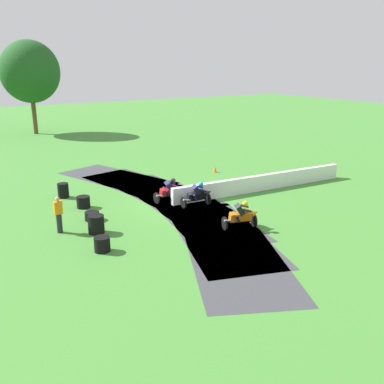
% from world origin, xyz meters
% --- Properties ---
extents(ground_plane, '(120.00, 120.00, 0.00)m').
position_xyz_m(ground_plane, '(0.00, 0.00, 0.00)').
color(ground_plane, '#428433').
extents(track_asphalt, '(6.99, 22.12, 0.01)m').
position_xyz_m(track_asphalt, '(-0.60, 0.03, 0.00)').
color(track_asphalt, '#3D3D42').
rests_on(track_asphalt, ground).
extents(safety_barrier, '(11.67, 0.87, 0.90)m').
position_xyz_m(safety_barrier, '(5.17, -0.25, 0.45)').
color(safety_barrier, white).
rests_on(safety_barrier, ground).
extents(motorcycle_lead_orange, '(1.70, 1.10, 1.43)m').
position_xyz_m(motorcycle_lead_orange, '(0.36, -4.51, 0.64)').
color(motorcycle_lead_orange, black).
rests_on(motorcycle_lead_orange, ground).
extents(motorcycle_chase_black, '(1.70, 0.90, 1.43)m').
position_xyz_m(motorcycle_chase_black, '(0.39, -0.84, 0.64)').
color(motorcycle_chase_black, black).
rests_on(motorcycle_chase_black, ground).
extents(motorcycle_trailing_red, '(1.68, 0.86, 1.42)m').
position_xyz_m(motorcycle_trailing_red, '(-0.43, 0.61, 0.63)').
color(motorcycle_trailing_red, black).
rests_on(motorcycle_trailing_red, ground).
extents(tire_stack_near, '(0.63, 0.63, 0.60)m').
position_xyz_m(tire_stack_near, '(-5.82, -3.55, 0.30)').
color(tire_stack_near, black).
rests_on(tire_stack_near, ground).
extents(tire_stack_mid_a, '(0.70, 0.70, 0.80)m').
position_xyz_m(tire_stack_mid_a, '(-5.34, -1.57, 0.40)').
color(tire_stack_mid_a, black).
rests_on(tire_stack_mid_a, ground).
extents(tire_stack_mid_b, '(0.68, 0.68, 0.40)m').
position_xyz_m(tire_stack_mid_b, '(-4.95, 0.09, 0.20)').
color(tire_stack_mid_b, black).
rests_on(tire_stack_mid_b, ground).
extents(tire_stack_far, '(0.68, 0.68, 0.60)m').
position_xyz_m(tire_stack_far, '(-4.70, 2.07, 0.30)').
color(tire_stack_far, black).
rests_on(tire_stack_far, ground).
extents(tire_stack_extra_a, '(0.59, 0.59, 0.80)m').
position_xyz_m(tire_stack_extra_a, '(-5.07, 4.37, 0.40)').
color(tire_stack_extra_a, black).
rests_on(tire_stack_extra_a, ground).
extents(track_marshal, '(0.34, 0.24, 1.63)m').
position_xyz_m(track_marshal, '(-6.68, -0.69, 0.82)').
color(track_marshal, '#232328').
rests_on(track_marshal, ground).
extents(traffic_cone, '(0.28, 0.28, 0.44)m').
position_xyz_m(traffic_cone, '(5.26, 4.68, 0.22)').
color(traffic_cone, orange).
rests_on(traffic_cone, ground).
extents(tree_far_left, '(5.86, 5.86, 9.29)m').
position_xyz_m(tree_far_left, '(-1.11, 28.10, 6.20)').
color(tree_far_left, brown).
rests_on(tree_far_left, ground).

